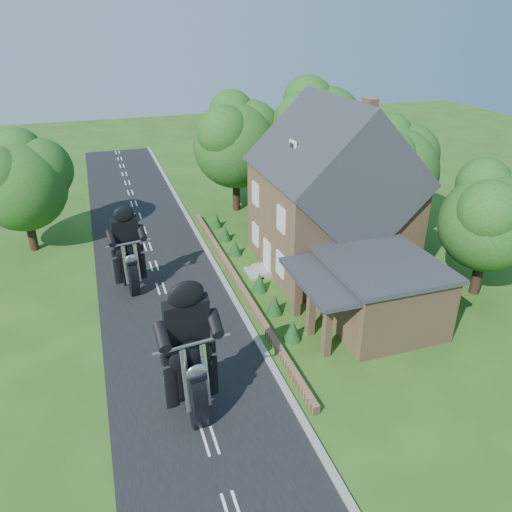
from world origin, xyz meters
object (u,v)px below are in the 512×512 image
object	(u,v)px
annex	(377,291)
motorcycle_follow	(131,278)
garden_wall	(238,282)
house	(331,198)
motorcycle_lead	(192,395)

from	to	relation	value
annex	motorcycle_follow	bearing A→B (deg)	148.09
garden_wall	house	bearing A→B (deg)	9.17
annex	motorcycle_lead	world-z (taller)	annex
motorcycle_lead	motorcycle_follow	world-z (taller)	motorcycle_lead
motorcycle_lead	motorcycle_follow	distance (m)	10.79
annex	house	bearing A→B (deg)	84.76
motorcycle_lead	motorcycle_follow	bearing A→B (deg)	-90.13
garden_wall	motorcycle_follow	distance (m)	6.07
motorcycle_lead	motorcycle_follow	xyz separation A→B (m)	(-1.29, 10.71, -0.14)
garden_wall	motorcycle_follow	size ratio (longest dim) A/B	13.30
annex	garden_wall	bearing A→B (deg)	133.84
garden_wall	house	world-z (taller)	house
motorcycle_lead	annex	bearing A→B (deg)	-167.63
house	motorcycle_follow	bearing A→B (deg)	178.41
garden_wall	motorcycle_lead	bearing A→B (deg)	-116.16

